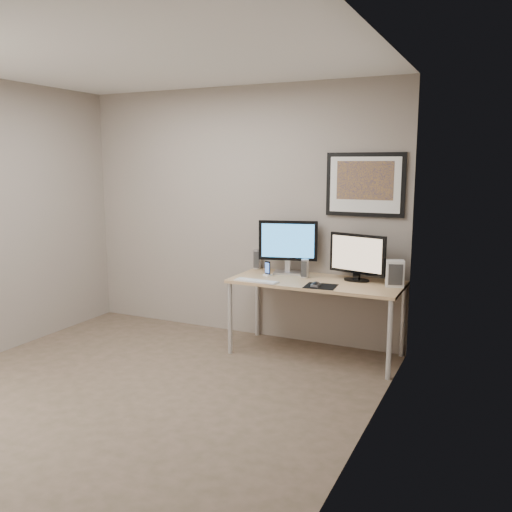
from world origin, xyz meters
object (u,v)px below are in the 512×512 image
(monitor_large, at_px, (288,244))
(speaker_right, at_px, (305,268))
(phone_dock, at_px, (268,269))
(desk, at_px, (316,287))
(monitor_tv, at_px, (357,256))
(speaker_left, at_px, (257,259))
(keyboard, at_px, (256,281))
(framed_art, at_px, (365,185))
(fan_unit, at_px, (395,273))

(monitor_large, height_order, speaker_right, monitor_large)
(speaker_right, distance_m, phone_dock, 0.37)
(desk, distance_m, monitor_tv, 0.48)
(speaker_left, bearing_deg, monitor_large, -24.90)
(monitor_large, bearing_deg, speaker_right, -41.03)
(phone_dock, height_order, keyboard, phone_dock)
(framed_art, xyz_separation_m, speaker_left, (-1.10, -0.04, -0.79))
(phone_dock, distance_m, keyboard, 0.29)
(desk, xyz_separation_m, keyboard, (-0.49, -0.28, 0.07))
(keyboard, bearing_deg, desk, 33.58)
(fan_unit, bearing_deg, phone_dock, 166.11)
(framed_art, bearing_deg, speaker_left, -177.77)
(desk, xyz_separation_m, speaker_left, (-0.75, 0.29, 0.17))
(monitor_large, relative_size, speaker_right, 3.17)
(monitor_large, relative_size, speaker_left, 2.86)
(speaker_right, height_order, phone_dock, speaker_right)
(monitor_large, height_order, speaker_left, monitor_large)
(desk, height_order, framed_art, framed_art)
(speaker_left, bearing_deg, framed_art, -8.02)
(speaker_left, relative_size, phone_dock, 1.37)
(framed_art, bearing_deg, phone_dock, -158.83)
(monitor_large, height_order, phone_dock, monitor_large)
(monitor_tv, distance_m, speaker_right, 0.52)
(monitor_tv, distance_m, fan_unit, 0.39)
(framed_art, distance_m, fan_unit, 0.89)
(framed_art, bearing_deg, desk, -136.54)
(speaker_left, distance_m, phone_dock, 0.38)
(speaker_right, relative_size, keyboard, 0.43)
(desk, bearing_deg, keyboard, -150.10)
(monitor_tv, distance_m, phone_dock, 0.88)
(monitor_large, distance_m, speaker_right, 0.32)
(keyboard, bearing_deg, fan_unit, 19.75)
(desk, bearing_deg, fan_unit, 5.11)
(phone_dock, xyz_separation_m, fan_unit, (1.22, 0.06, 0.05))
(desk, relative_size, monitor_large, 2.79)
(speaker_left, height_order, fan_unit, fan_unit)
(keyboard, bearing_deg, speaker_left, 117.87)
(desk, height_order, keyboard, keyboard)
(monitor_large, bearing_deg, keyboard, -119.35)
(desk, distance_m, fan_unit, 0.74)
(monitor_tv, relative_size, phone_dock, 3.81)
(monitor_tv, bearing_deg, fan_unit, 3.35)
(monitor_tv, bearing_deg, speaker_left, -173.46)
(desk, bearing_deg, monitor_tv, 21.32)
(monitor_large, distance_m, speaker_left, 0.44)
(desk, height_order, phone_dock, phone_dock)
(speaker_left, xyz_separation_m, fan_unit, (1.46, -0.23, 0.02))
(monitor_tv, bearing_deg, desk, -144.18)
(monitor_large, xyz_separation_m, speaker_left, (-0.38, 0.10, -0.19))
(monitor_tv, bearing_deg, framed_art, 103.69)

